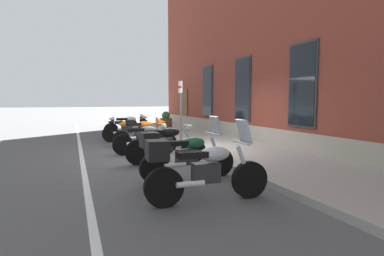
% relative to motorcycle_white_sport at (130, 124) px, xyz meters
% --- Properties ---
extents(ground_plane, '(140.00, 140.00, 0.00)m').
position_rel_motorcycle_white_sport_xyz_m(ground_plane, '(4.70, 1.02, -0.57)').
color(ground_plane, '#4C4C4F').
extents(sidewalk, '(30.47, 3.01, 0.14)m').
position_rel_motorcycle_white_sport_xyz_m(sidewalk, '(4.70, 2.53, -0.50)').
color(sidewalk, gray).
rests_on(sidewalk, ground_plane).
extents(lane_stripe, '(30.47, 0.12, 0.01)m').
position_rel_motorcycle_white_sport_xyz_m(lane_stripe, '(4.70, -2.18, -0.57)').
color(lane_stripe, silver).
rests_on(lane_stripe, ground_plane).
extents(brick_pub_facade, '(24.47, 7.11, 8.72)m').
position_rel_motorcycle_white_sport_xyz_m(brick_pub_facade, '(4.70, 7.53, 3.78)').
color(brick_pub_facade, brown).
rests_on(brick_pub_facade, ground_plane).
extents(motorcycle_white_sport, '(0.62, 2.15, 1.05)m').
position_rel_motorcycle_white_sport_xyz_m(motorcycle_white_sport, '(0.00, 0.00, 0.00)').
color(motorcycle_white_sport, black).
rests_on(motorcycle_white_sport, ground_plane).
extents(motorcycle_black_sport, '(0.62, 2.03, 1.01)m').
position_rel_motorcycle_white_sport_xyz_m(motorcycle_black_sport, '(1.46, -0.26, -0.02)').
color(motorcycle_black_sport, black).
rests_on(motorcycle_black_sport, ground_plane).
extents(motorcycle_orange_sport, '(0.62, 2.07, 1.05)m').
position_rel_motorcycle_white_sport_xyz_m(motorcycle_orange_sport, '(3.11, -0.02, 0.00)').
color(motorcycle_orange_sport, black).
rests_on(motorcycle_orange_sport, ground_plane).
extents(motorcycle_grey_naked, '(0.62, 1.98, 0.94)m').
position_rel_motorcycle_white_sport_xyz_m(motorcycle_grey_naked, '(4.62, -0.31, -0.10)').
color(motorcycle_grey_naked, black).
rests_on(motorcycle_grey_naked, ground_plane).
extents(motorcycle_black_naked, '(0.62, 2.11, 1.02)m').
position_rel_motorcycle_white_sport_xyz_m(motorcycle_black_naked, '(6.24, -0.12, -0.07)').
color(motorcycle_black_naked, black).
rests_on(motorcycle_black_naked, ground_plane).
extents(motorcycle_green_touring, '(0.62, 2.11, 1.32)m').
position_rel_motorcycle_white_sport_xyz_m(motorcycle_green_touring, '(7.98, -0.27, -0.02)').
color(motorcycle_green_touring, black).
rests_on(motorcycle_green_touring, ground_plane).
extents(motorcycle_silver_touring, '(0.62, 2.12, 1.34)m').
position_rel_motorcycle_white_sport_xyz_m(motorcycle_silver_touring, '(9.47, -0.47, -0.01)').
color(motorcycle_silver_touring, black).
rests_on(motorcycle_silver_touring, ground_plane).
extents(parking_sign, '(0.36, 0.07, 2.25)m').
position_rel_motorcycle_white_sport_xyz_m(parking_sign, '(2.97, 1.38, 1.03)').
color(parking_sign, '#4C4C51').
rests_on(parking_sign, sidewalk).
extents(barrel_planter, '(0.61, 0.61, 0.96)m').
position_rel_motorcycle_white_sport_xyz_m(barrel_planter, '(-0.86, 1.91, -0.02)').
color(barrel_planter, brown).
rests_on(barrel_planter, sidewalk).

